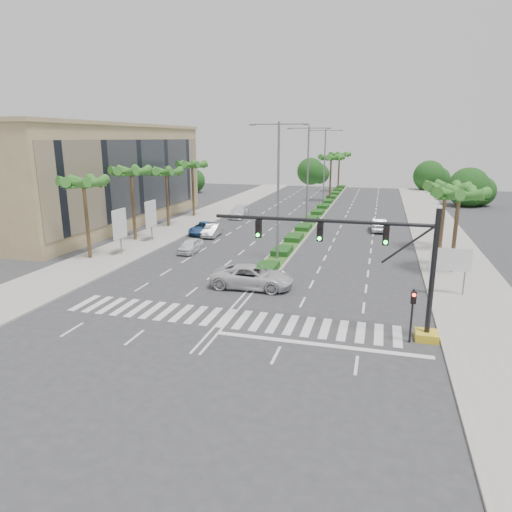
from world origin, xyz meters
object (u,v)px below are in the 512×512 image
at_px(car_parked_c, 203,228).
at_px(car_crossing, 252,277).
at_px(car_right, 378,225).
at_px(car_parked_d, 239,212).
at_px(car_parked_b, 212,230).
at_px(car_parked_a, 190,246).

relative_size(car_parked_c, car_crossing, 0.81).
height_order(car_parked_c, car_right, car_right).
height_order(car_parked_d, car_right, car_right).
bearing_deg(car_parked_b, car_crossing, -64.20).
relative_size(car_crossing, car_right, 1.30).
bearing_deg(car_parked_d, car_right, -18.50).
distance_m(car_parked_a, car_parked_c, 8.78).
height_order(car_crossing, car_right, car_crossing).
height_order(car_parked_a, car_parked_b, car_parked_b).
distance_m(car_parked_c, car_right, 20.56).
bearing_deg(car_crossing, car_parked_c, 30.64).
xyz_separation_m(car_parked_a, car_parked_d, (-1.49, 20.20, 0.10)).
xyz_separation_m(car_parked_a, car_right, (17.25, 15.49, 0.11)).
xyz_separation_m(car_parked_d, car_crossing, (10.15, -28.94, 0.09)).
relative_size(car_parked_d, car_crossing, 0.85).
relative_size(car_parked_a, car_parked_c, 0.78).
xyz_separation_m(car_parked_b, car_right, (17.84, 7.94, 0.07)).
bearing_deg(car_parked_d, car_parked_c, -97.35).
height_order(car_parked_a, car_parked_d, car_parked_d).
relative_size(car_parked_c, car_parked_d, 0.95).
bearing_deg(car_parked_a, car_parked_c, 103.17).
distance_m(car_parked_b, car_crossing, 18.72).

